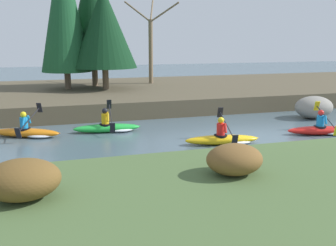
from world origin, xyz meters
TOP-DOWN VIEW (x-y plane):
  - ground_plane at (0.00, 0.00)m, footprint 90.00×90.00m
  - riverbank_far at (0.00, 10.91)m, footprint 44.00×11.99m
  - conifer_tree_left at (-6.46, 11.06)m, footprint 2.89×2.89m
  - conifer_tree_mid_left at (-4.73, 12.29)m, footprint 3.21×3.21m
  - conifer_tree_centre at (-4.33, 10.37)m, footprint 3.74×3.74m
  - bare_tree_mid_upstream at (-0.94, 12.76)m, footprint 3.07×3.03m
  - shrub_clump_nearest at (-8.12, -5.36)m, footprint 1.43×1.19m
  - shrub_clump_second at (-3.68, -5.24)m, footprint 1.29×1.07m
  - kayaker_lead at (2.87, -0.02)m, footprint 2.78×2.05m
  - kayaker_middle at (-1.54, -0.22)m, footprint 2.80×2.07m
  - kayaker_trailing at (-5.26, 2.91)m, footprint 2.79×2.07m
  - kayaker_far_back at (-8.40, 2.98)m, footprint 2.72×1.97m
  - boulder_midstream at (4.61, 2.95)m, footprint 1.89×1.48m

SIDE VIEW (x-z plane):
  - ground_plane at x=0.00m, z-range 0.00..0.00m
  - kayaker_lead at x=2.87m, z-range -0.40..0.80m
  - kayaker_middle at x=-1.54m, z-range -0.40..0.80m
  - kayaker_trailing at x=-5.26m, z-range -0.40..0.80m
  - kayaker_far_back at x=-8.40m, z-range -0.40..0.80m
  - riverbank_far at x=0.00m, z-range 0.00..0.84m
  - boulder_midstream at x=4.61m, z-range 0.00..1.07m
  - shrub_clump_second at x=-3.68m, z-range 0.77..1.47m
  - shrub_clump_nearest at x=-8.12m, z-range 0.77..1.55m
  - bare_tree_mid_upstream at x=-0.94m, z-range 0.69..6.21m
  - conifer_tree_centre at x=-4.33m, z-range 1.47..7.32m
  - conifer_tree_left at x=-6.46m, z-range 1.35..9.82m
  - conifer_tree_mid_left at x=-4.73m, z-range 1.63..9.76m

